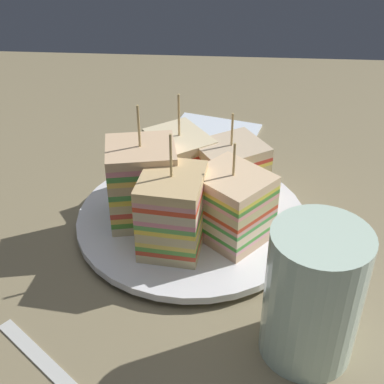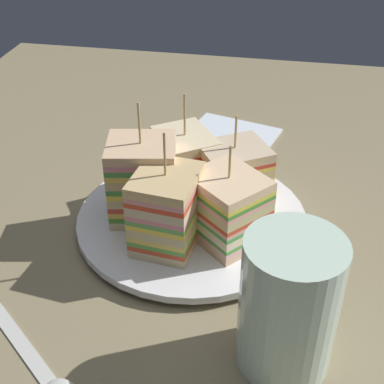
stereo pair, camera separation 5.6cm
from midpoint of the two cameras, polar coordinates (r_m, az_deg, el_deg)
The scene contains 11 objects.
ground_plane at distance 58.85cm, azimuth 2.71°, elevation -4.40°, with size 102.88×88.31×1.80cm, color #887958.
plate at distance 57.75cm, azimuth 2.76°, elevation -3.02°, with size 24.37×24.37×1.45cm.
sandwich_wedge_0 at distance 51.46cm, azimuth 0.40°, elevation -1.98°, with size 7.45×6.48×12.29cm.
sandwich_wedge_1 at distance 52.67cm, azimuth 6.78°, elevation -1.84°, with size 8.93×9.01×10.54cm.
sandwich_wedge_2 at distance 57.81cm, azimuth 7.11°, elevation 1.61°, with size 8.35×8.74×10.51cm.
sandwich_wedge_3 at distance 59.50cm, azimuth 1.96°, elevation 2.99°, with size 8.71×8.37×11.72cm.
sandwich_wedge_4 at distance 55.14cm, azimuth -2.31°, elevation 1.18°, with size 7.09×7.79×12.95cm.
chip_pile at distance 55.82cm, azimuth 3.93°, elevation -1.89°, with size 6.80×6.88×3.19cm.
spoon at distance 44.68cm, azimuth -11.11°, elevation -19.25°, with size 10.63×12.40×1.00cm.
napkin at distance 74.31cm, azimuth 5.85°, elevation 5.51°, with size 12.42×11.84×0.50cm, color white.
drinking_glass at distance 43.27cm, azimuth 13.76°, elevation -12.45°, with size 7.56×7.56×11.86cm.
Camera 2 is at (45.17, 8.55, 35.94)cm, focal length 50.55 mm.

